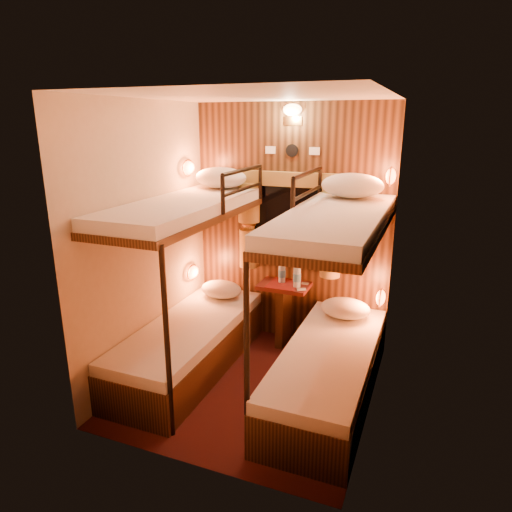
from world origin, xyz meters
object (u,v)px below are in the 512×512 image
at_px(bunk_right, 330,336).
at_px(table, 284,306).
at_px(bunk_left, 189,312).
at_px(bottle_right, 297,276).
at_px(bottle_left, 282,272).

height_order(bunk_right, table, bunk_right).
height_order(bunk_left, bunk_right, same).
bearing_deg(bunk_left, bunk_right, 0.00).
distance_m(table, bottle_right, 0.38).
distance_m(bunk_right, bottle_left, 1.08).
bearing_deg(bunk_right, bunk_left, 180.00).
xyz_separation_m(bunk_right, bottle_left, (-0.69, 0.82, 0.20)).
distance_m(bunk_left, table, 1.02).
bearing_deg(bottle_left, bottle_right, -22.48).
xyz_separation_m(bunk_left, bottle_right, (0.79, 0.74, 0.21)).
relative_size(bunk_right, bottle_left, 7.53).
xyz_separation_m(bunk_right, table, (-0.65, 0.78, -0.14)).
bearing_deg(bottle_left, table, -43.22).
bearing_deg(bunk_right, table, 129.67).
bearing_deg(table, bunk_left, -129.67).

